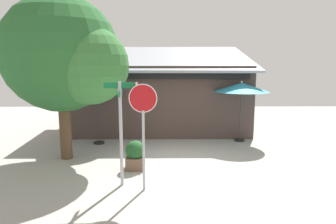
% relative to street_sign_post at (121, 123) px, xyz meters
% --- Properties ---
extents(ground_plane, '(28.00, 28.00, 0.10)m').
position_rel_street_sign_post_xyz_m(ground_plane, '(1.50, 1.83, -1.84)').
color(ground_plane, '#9E9B93').
extents(cafe_building, '(9.22, 5.77, 4.46)m').
position_rel_street_sign_post_xyz_m(cafe_building, '(0.89, 7.72, -0.04)').
color(cafe_building, '#473833').
rests_on(cafe_building, ground).
extents(street_sign_post, '(0.91, 0.85, 2.91)m').
position_rel_street_sign_post_xyz_m(street_sign_post, '(0.00, 0.00, 0.00)').
color(street_sign_post, '#A8AAB2').
rests_on(street_sign_post, ground).
extents(stop_sign, '(0.75, 0.09, 2.87)m').
position_rel_street_sign_post_xyz_m(stop_sign, '(0.64, -0.34, 0.21)').
color(stop_sign, '#A8AAB2').
rests_on(stop_sign, ground).
extents(patio_umbrella_royal_blue_left, '(2.34, 2.34, 2.86)m').
position_rel_street_sign_post_xyz_m(patio_umbrella_royal_blue_left, '(-1.66, 4.41, 0.74)').
color(patio_umbrella_royal_blue_left, black).
rests_on(patio_umbrella_royal_blue_left, ground).
extents(patio_umbrella_teal_center, '(2.39, 2.39, 2.67)m').
position_rel_street_sign_post_xyz_m(patio_umbrella_teal_center, '(4.52, 4.80, 0.60)').
color(patio_umbrella_teal_center, black).
rests_on(patio_umbrella_teal_center, ground).
extents(shade_tree, '(4.39, 3.99, 5.73)m').
position_rel_street_sign_post_xyz_m(shade_tree, '(-2.13, 2.30, 1.85)').
color(shade_tree, brown).
rests_on(shade_tree, ground).
extents(sidewalk_planter, '(0.63, 0.63, 0.94)m').
position_rel_street_sign_post_xyz_m(sidewalk_planter, '(0.24, 1.30, -1.31)').
color(sidewalk_planter, brown).
rests_on(sidewalk_planter, ground).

